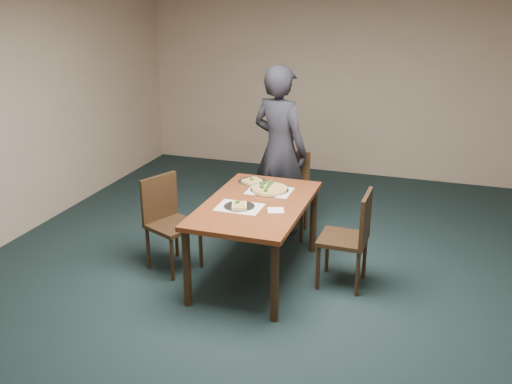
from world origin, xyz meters
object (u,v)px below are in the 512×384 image
(pizza_pan, at_px, (269,188))
(dining_table, at_px, (256,212))
(chair_right, at_px, (352,234))
(chair_left, at_px, (168,217))
(slice_plate_far, at_px, (252,181))
(diner, at_px, (280,150))
(chair_far, at_px, (289,189))
(slice_plate_near, at_px, (239,206))

(pizza_pan, bearing_deg, dining_table, -93.86)
(dining_table, bearing_deg, chair_right, 6.86)
(chair_left, relative_size, slice_plate_far, 3.25)
(chair_left, height_order, slice_plate_far, chair_left)
(chair_right, relative_size, diner, 0.49)
(chair_right, relative_size, slice_plate_far, 3.25)
(chair_right, height_order, diner, diner)
(chair_right, distance_m, pizza_pan, 0.92)
(chair_far, relative_size, diner, 0.49)
(chair_far, bearing_deg, dining_table, -97.48)
(chair_far, distance_m, chair_left, 1.46)
(pizza_pan, distance_m, slice_plate_far, 0.31)
(slice_plate_far, bearing_deg, pizza_pan, -38.84)
(chair_left, bearing_deg, chair_right, -60.76)
(diner, relative_size, slice_plate_far, 6.62)
(chair_far, bearing_deg, chair_right, -55.51)
(diner, xyz_separation_m, slice_plate_far, (-0.11, -0.63, -0.16))
(slice_plate_far, bearing_deg, dining_table, -67.36)
(chair_right, bearing_deg, chair_left, -82.77)
(diner, xyz_separation_m, pizza_pan, (0.14, -0.82, -0.15))
(dining_table, distance_m, chair_left, 0.89)
(pizza_pan, height_order, slice_plate_far, pizza_pan)
(chair_far, height_order, diner, diner)
(dining_table, height_order, pizza_pan, pizza_pan)
(chair_left, bearing_deg, diner, -8.25)
(chair_right, bearing_deg, slice_plate_far, -109.60)
(dining_table, distance_m, chair_right, 0.89)
(slice_plate_near, xyz_separation_m, slice_plate_far, (-0.12, 0.69, -0.00))
(dining_table, height_order, chair_left, chair_left)
(chair_left, bearing_deg, dining_table, -61.90)
(chair_left, relative_size, diner, 0.49)
(chair_right, relative_size, pizza_pan, 2.44)
(diner, height_order, slice_plate_far, diner)
(dining_table, relative_size, chair_left, 1.65)
(pizza_pan, xyz_separation_m, slice_plate_near, (-0.13, -0.50, -0.01))
(dining_table, height_order, slice_plate_near, slice_plate_near)
(dining_table, relative_size, pizza_pan, 4.02)
(dining_table, bearing_deg, chair_far, 89.05)
(chair_far, xyz_separation_m, chair_right, (0.86, -0.99, 0.00))
(diner, bearing_deg, slice_plate_far, 101.16)
(slice_plate_far, bearing_deg, chair_left, -137.54)
(pizza_pan, relative_size, slice_plate_far, 1.33)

